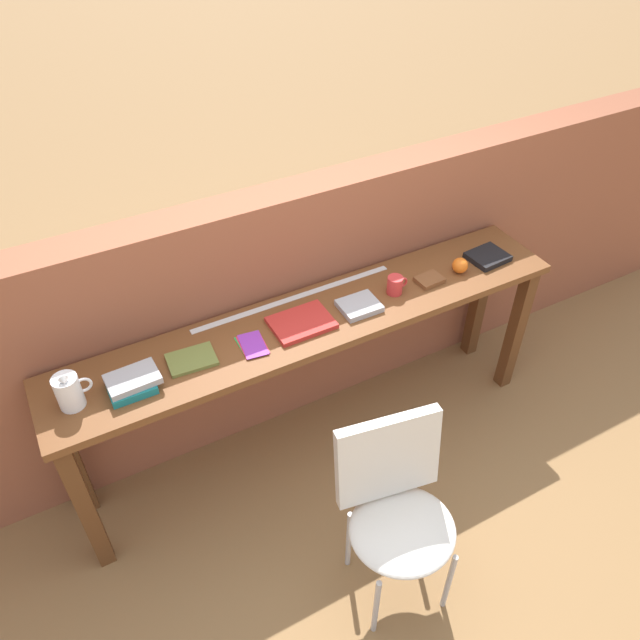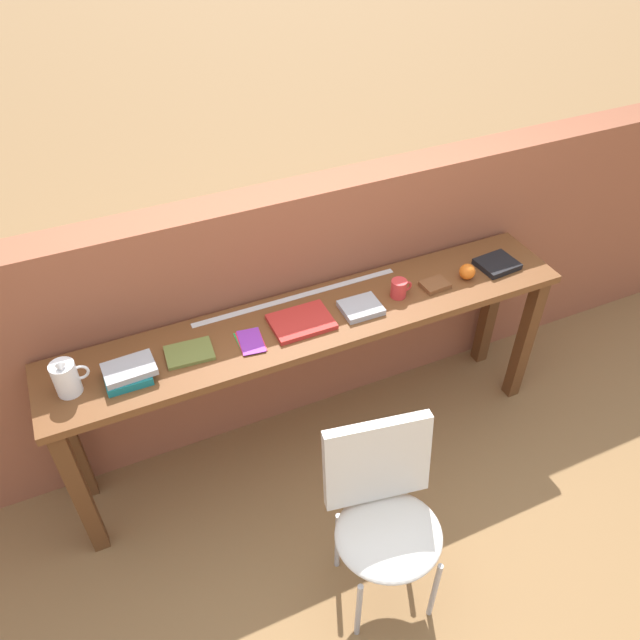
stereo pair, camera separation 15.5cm
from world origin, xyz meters
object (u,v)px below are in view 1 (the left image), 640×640
Objects in this scene: pitcher_white at (69,391)px; leather_journal_brown at (429,280)px; book_open_centre at (301,323)px; mug at (395,285)px; book_stack_leftmost at (132,383)px; book_repair_rightmost at (488,257)px; sports_ball_small at (460,265)px; chair_white_moulded at (397,505)px; pamphlet_pile_colourful at (252,345)px; magazine_cycling at (192,360)px.

leather_journal_brown is at bearing -0.46° from pitcher_white.
leather_journal_brown reaches higher than book_open_centre.
mug is (1.52, -0.00, -0.03)m from pitcher_white.
book_stack_leftmost is 1.11× the size of book_repair_rightmost.
leather_journal_brown is at bearing -3.14° from mug.
sports_ball_small reaches higher than book_open_centre.
sports_ball_small is (1.89, -0.02, -0.04)m from pitcher_white.
chair_white_moulded is 1.39m from book_repair_rightmost.
book_repair_rightmost is (1.07, 0.81, 0.37)m from chair_white_moulded.
pamphlet_pile_colourful is at bearing 0.37° from book_stack_leftmost.
book_repair_rightmost reaches higher than pamphlet_pile_colourful.
magazine_cycling is 0.73× the size of book_open_centre.
book_stack_leftmost is 0.53m from pamphlet_pile_colourful.
book_open_centre is 0.70m from leather_journal_brown.
magazine_cycling is 1.22m from leather_journal_brown.
mug is (0.50, -0.00, 0.03)m from book_open_centre.
mug is at bearing 0.92° from book_stack_leftmost.
chair_white_moulded reaches higher than pamphlet_pile_colourful.
book_stack_leftmost is 1.64× the size of leather_journal_brown.
leather_journal_brown is (1.48, 0.01, -0.02)m from book_stack_leftmost.
mug reaches higher than chair_white_moulded.
pitcher_white is 1.04× the size of pamphlet_pile_colourful.
book_open_centre is at bearing 1.77° from book_stack_leftmost.
book_stack_leftmost is 1.66m from sports_ball_small.
chair_white_moulded is 4.65× the size of book_repair_rightmost.
pitcher_white is 1.41× the size of leather_journal_brown.
pitcher_white reaches higher than magazine_cycling.
book_stack_leftmost is at bearing 176.65° from leather_journal_brown.
pitcher_white is 1.01m from book_open_centre.
book_repair_rightmost is at bearing 0.03° from book_open_centre.
chair_white_moulded is 0.91m from pamphlet_pile_colourful.
book_open_centre is 1.08m from book_repair_rightmost.
pitcher_white is 1.67× the size of mug.
magazine_cycling is at bearing 8.11° from book_stack_leftmost.
pitcher_white reaches higher than pamphlet_pile_colourful.
pamphlet_pile_colourful is 1.13m from sports_ball_small.
leather_journal_brown is (1.22, -0.03, 0.00)m from magazine_cycling.
chair_white_moulded is 1.05m from magazine_cycling.
leather_journal_brown is at bearing 3.17° from magazine_cycling.
pamphlet_pile_colourful is 2.22× the size of sports_ball_small.
book_stack_leftmost is 1.05× the size of magazine_cycling.
pamphlet_pile_colourful is (0.27, -0.03, -0.00)m from magazine_cycling.
book_stack_leftmost is 1.29m from mug.
magazine_cycling is 1.06× the size of book_repair_rightmost.
pamphlet_pile_colourful is (0.53, 0.00, -0.03)m from book_stack_leftmost.
leather_journal_brown is at bearing 0.38° from pamphlet_pile_colourful.
leather_journal_brown is (0.69, 0.80, 0.37)m from chair_white_moulded.
book_open_centre is at bearing 175.10° from leather_journal_brown.
mug is at bearing -0.42° from book_open_centre.
sports_ball_small is at bearing 0.11° from pamphlet_pile_colourful.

